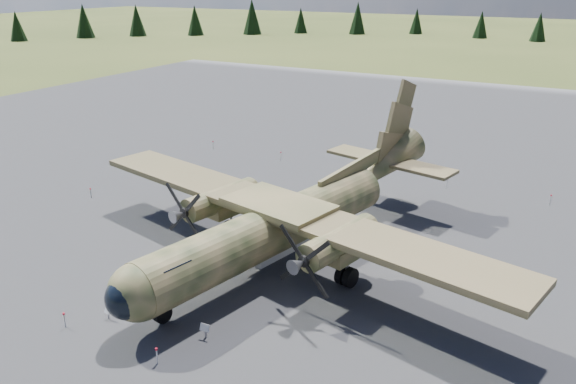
% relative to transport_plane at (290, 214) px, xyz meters
% --- Properties ---
extents(ground, '(500.00, 500.00, 0.00)m').
position_rel_transport_plane_xyz_m(ground, '(-2.31, 1.22, -2.92)').
color(ground, brown).
rests_on(ground, ground).
extents(apron, '(120.00, 120.00, 0.04)m').
position_rel_transport_plane_xyz_m(apron, '(-2.31, 11.22, -2.92)').
color(apron, slate).
rests_on(apron, ground).
extents(transport_plane, '(30.77, 27.60, 10.18)m').
position_rel_transport_plane_xyz_m(transport_plane, '(0.00, 0.00, 0.00)').
color(transport_plane, '#394424').
rests_on(transport_plane, ground).
extents(info_placard_left, '(0.41, 0.24, 0.61)m').
position_rel_transport_plane_xyz_m(info_placard_left, '(-4.97, -10.70, -2.52)').
color(info_placard_left, gray).
rests_on(info_placard_left, ground).
extents(info_placard_right, '(0.52, 0.25, 0.79)m').
position_rel_transport_plane_xyz_m(info_placard_right, '(0.45, -9.63, -2.40)').
color(info_placard_right, gray).
rests_on(info_placard_right, ground).
extents(barrier_fence, '(33.12, 29.62, 0.85)m').
position_rel_transport_plane_xyz_m(barrier_fence, '(-2.77, 1.15, -2.42)').
color(barrier_fence, silver).
rests_on(barrier_fence, ground).
extents(treeline, '(317.30, 308.93, 10.83)m').
position_rel_transport_plane_xyz_m(treeline, '(-1.39, -8.53, 1.80)').
color(treeline, black).
rests_on(treeline, ground).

